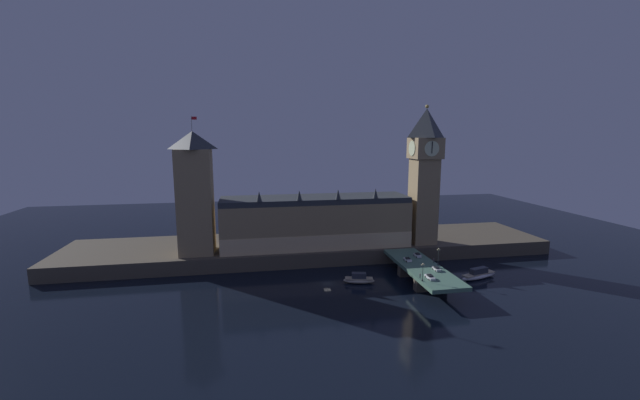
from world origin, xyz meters
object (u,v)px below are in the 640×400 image
at_px(street_lamp_near, 423,270).
at_px(street_lamp_mid, 438,254).
at_px(boat_downstream, 479,275).
at_px(victoria_tower, 195,193).
at_px(car_northbound_lead, 408,260).
at_px(car_southbound_lead, 437,269).
at_px(boat_upstream, 359,279).
at_px(clock_tower, 424,172).
at_px(pedestrian_near_rail, 420,276).
at_px(car_northbound_trail, 430,277).
at_px(pedestrian_mid_walk, 434,260).
at_px(car_southbound_trail, 417,255).

height_order(street_lamp_near, street_lamp_mid, street_lamp_mid).
bearing_deg(boat_downstream, victoria_tower, 162.78).
bearing_deg(car_northbound_lead, victoria_tower, 161.76).
distance_m(car_southbound_lead, boat_upstream, 28.69).
distance_m(street_lamp_near, boat_upstream, 26.33).
relative_size(clock_tower, pedestrian_near_rail, 37.11).
relative_size(car_northbound_lead, pedestrian_near_rail, 2.41).
height_order(pedestrian_near_rail, boat_upstream, pedestrian_near_rail).
xyz_separation_m(car_northbound_trail, street_lamp_near, (-3.47, -1.58, 3.31)).
height_order(clock_tower, car_northbound_trail, clock_tower).
height_order(victoria_tower, pedestrian_mid_walk, victoria_tower).
bearing_deg(boat_downstream, car_northbound_trail, -154.51).
xyz_separation_m(victoria_tower, pedestrian_near_rail, (79.28, -45.35, -24.34)).
bearing_deg(victoria_tower, street_lamp_mid, -19.96).
relative_size(car_northbound_lead, boat_downstream, 0.23).
height_order(clock_tower, victoria_tower, clock_tower).
relative_size(car_northbound_lead, car_southbound_trail, 0.95).
bearing_deg(pedestrian_near_rail, street_lamp_near, -98.23).
xyz_separation_m(car_northbound_trail, street_lamp_mid, (9.62, 13.14, 3.48)).
relative_size(clock_tower, boat_upstream, 5.05).
bearing_deg(boat_upstream, car_northbound_lead, 8.32).
height_order(pedestrian_near_rail, pedestrian_mid_walk, pedestrian_mid_walk).
bearing_deg(car_northbound_trail, pedestrian_near_rail, 158.95).
height_order(car_northbound_lead, street_lamp_mid, street_lamp_mid).
relative_size(victoria_tower, street_lamp_mid, 8.58).
bearing_deg(pedestrian_near_rail, boat_upstream, 138.91).
relative_size(car_northbound_lead, street_lamp_near, 0.64).
bearing_deg(car_southbound_lead, boat_downstream, 14.49).
xyz_separation_m(pedestrian_near_rail, street_lamp_mid, (12.70, 11.95, 3.24)).
xyz_separation_m(victoria_tower, pedestrian_mid_walk, (91.57, -30.67, -24.31)).
height_order(car_northbound_trail, boat_downstream, car_northbound_trail).
distance_m(car_northbound_trail, street_lamp_mid, 16.65).
xyz_separation_m(victoria_tower, car_northbound_lead, (82.35, -27.14, -24.56)).
xyz_separation_m(car_southbound_lead, street_lamp_near, (-9.62, -9.00, 3.31)).
bearing_deg(car_southbound_trail, boat_downstream, -28.74).
bearing_deg(clock_tower, boat_upstream, -143.05).
xyz_separation_m(car_southbound_trail, boat_downstream, (20.55, -11.27, -5.58)).
relative_size(car_northbound_lead, car_northbound_trail, 0.86).
bearing_deg(boat_upstream, car_southbound_lead, -18.60).
bearing_deg(street_lamp_mid, car_northbound_lead, 146.98).
bearing_deg(clock_tower, car_northbound_trail, -111.18).
distance_m(car_southbound_lead, car_southbound_trail, 16.58).
relative_size(car_southbound_trail, boat_downstream, 0.25).
bearing_deg(street_lamp_mid, car_southbound_trail, 107.74).
bearing_deg(pedestrian_mid_walk, boat_upstream, 178.98).
xyz_separation_m(car_southbound_trail, street_lamp_near, (-9.62, -25.58, 3.25)).
relative_size(victoria_tower, car_northbound_trail, 12.08).
xyz_separation_m(victoria_tower, boat_downstream, (109.05, -33.81, -30.10)).
bearing_deg(car_northbound_trail, car_northbound_lead, 90.00).
bearing_deg(pedestrian_mid_walk, car_southbound_lead, -110.01).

